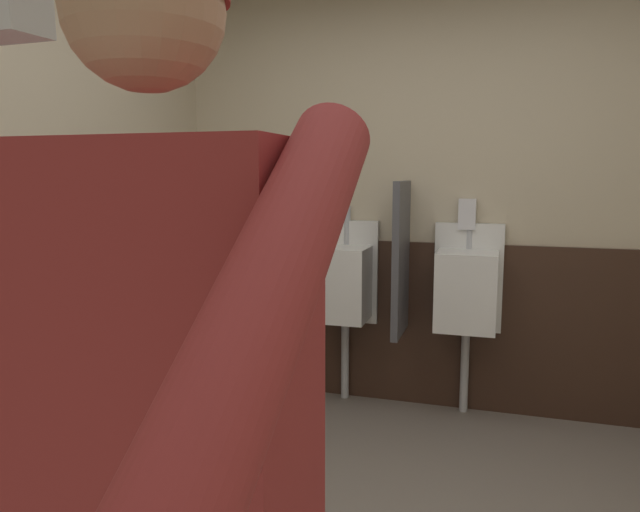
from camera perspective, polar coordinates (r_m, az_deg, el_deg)
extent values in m
cube|color=beige|center=(3.66, 11.85, 7.73)|extent=(3.86, 0.12, 2.86)
cube|color=#382319|center=(3.70, 11.33, -6.64)|extent=(3.26, 0.03, 1.03)
cube|color=white|center=(3.72, 2.67, -1.49)|extent=(0.40, 0.05, 0.65)
cube|color=white|center=(3.57, 1.98, -2.72)|extent=(0.34, 0.30, 0.45)
cylinder|color=#B7BABF|center=(3.67, 2.66, 3.02)|extent=(0.04, 0.04, 0.24)
cylinder|color=#B7BABF|center=(3.81, 2.47, -9.77)|extent=(0.05, 0.05, 0.55)
cube|color=white|center=(3.61, 14.28, -2.03)|extent=(0.40, 0.05, 0.65)
cube|color=white|center=(3.45, 14.11, -3.32)|extent=(0.34, 0.30, 0.45)
cylinder|color=#B7BABF|center=(3.56, 14.44, 2.62)|extent=(0.04, 0.04, 0.24)
cylinder|color=#B7BABF|center=(3.71, 13.95, -10.54)|extent=(0.05, 0.05, 0.55)
cube|color=#4C4C51|center=(3.43, 7.92, -0.25)|extent=(0.04, 0.40, 0.90)
cube|color=maroon|center=(0.85, -15.54, -9.95)|extent=(0.41, 0.24, 0.61)
cylinder|color=maroon|center=(1.00, -27.90, -6.29)|extent=(0.17, 0.09, 0.56)
cylinder|color=maroon|center=(0.51, -5.80, -4.98)|extent=(0.09, 0.50, 0.39)
sphere|color=tan|center=(0.84, -16.82, 22.10)|extent=(0.21, 0.21, 0.21)
cylinder|color=#38383D|center=(3.73, -10.65, -10.16)|extent=(0.30, 0.30, 0.57)
cube|color=silver|center=(3.56, 14.19, 4.00)|extent=(0.10, 0.07, 0.18)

